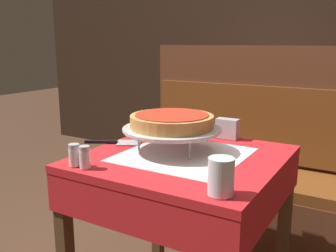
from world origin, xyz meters
TOP-DOWN VIEW (x-y plane):
  - dining_table_front at (0.00, 0.00)m, footprint 0.73×0.73m
  - dining_table_rear at (-0.19, 1.74)m, footprint 0.76×0.76m
  - booth_bench at (0.02, 0.77)m, footprint 1.37×0.45m
  - back_wall_panel at (0.00, 2.20)m, footprint 6.00×0.04m
  - pizza_pan_stand at (-0.07, 0.02)m, footprint 0.39×0.39m
  - deep_dish_pizza at (-0.07, 0.02)m, footprint 0.33×0.33m
  - pizza_server at (-0.34, -0.01)m, footprint 0.24×0.17m
  - water_glass_near at (0.28, -0.29)m, footprint 0.08×0.08m
  - salt_shaker at (-0.27, -0.32)m, footprint 0.04×0.04m
  - pepper_shaker at (-0.22, -0.32)m, footprint 0.04×0.04m
  - napkin_holder at (0.05, 0.32)m, footprint 0.10×0.05m
  - condiment_caddy at (-0.22, 1.66)m, footprint 0.13×0.13m

SIDE VIEW (x-z plane):
  - booth_bench at x=0.02m, z-range -0.24..0.94m
  - dining_table_front at x=0.00m, z-range 0.27..1.04m
  - dining_table_rear at x=-0.19m, z-range 0.27..1.05m
  - pizza_server at x=-0.34m, z-range 0.77..0.78m
  - pepper_shaker at x=-0.22m, z-range 0.77..0.85m
  - salt_shaker at x=-0.27m, z-range 0.77..0.85m
  - napkin_holder at x=0.05m, z-range 0.77..0.86m
  - condiment_caddy at x=-0.22m, z-range 0.74..0.91m
  - water_glass_near at x=0.28m, z-range 0.77..0.88m
  - pizza_pan_stand at x=-0.07m, z-range 0.81..0.90m
  - deep_dish_pizza at x=-0.07m, z-range 0.87..0.92m
  - back_wall_panel at x=0.00m, z-range 0.00..2.40m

